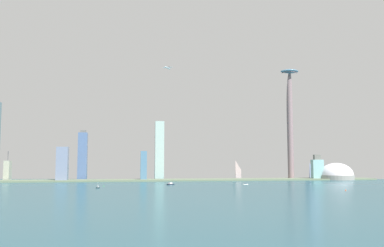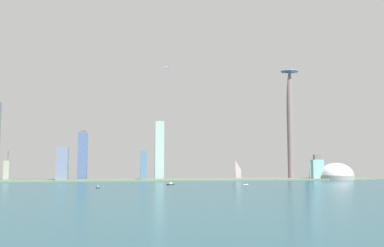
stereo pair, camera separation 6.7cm
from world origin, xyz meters
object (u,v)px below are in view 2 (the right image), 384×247
Objects in this scene: skyscraper_5 at (83,156)px; skyscraper_2 at (312,147)px; boat_2 at (170,184)px; airplane at (167,68)px; observation_tower at (290,104)px; skyscraper_9 at (317,169)px; stadium_dome at (336,175)px; skyscraper_4 at (159,150)px; skyscraper_3 at (144,166)px; boat_0 at (245,184)px; skyscraper_6 at (62,164)px; skyscraper_8 at (7,171)px; boat_1 at (98,187)px; channel_buoy_0 at (104,186)px; skyscraper_1 at (237,167)px; channel_buoy_1 at (346,190)px.

skyscraper_2 is at bearing -0.22° from skyscraper_5.
airplane is at bearing 45.54° from boat_2.
observation_tower reaches higher than skyscraper_9.
skyscraper_4 is at bearing 169.99° from stadium_dome.
observation_tower is 4.53× the size of stadium_dome.
skyscraper_3 is 6.60× the size of boat_0.
skyscraper_5 is 66.42m from skyscraper_6.
stadium_dome is 475.91m from airplane.
boat_1 is at bearing -51.70° from skyscraper_8.
channel_buoy_0 is (100.51, -180.94, -36.63)m from skyscraper_6.
skyscraper_4 is 9.15× the size of boat_2.
skyscraper_6 is at bearing -124.96° from skyscraper_5.
skyscraper_5 is 1.94× the size of skyscraper_9.
skyscraper_4 is 381.33m from skyscraper_9.
airplane is at bearing 7.82° from boat_1.
skyscraper_8 is at bearing -179.04° from skyscraper_5.
skyscraper_6 is 315.32m from airplane.
skyscraper_1 is 247.77m from boat_0.
skyscraper_2 reaches higher than skyscraper_8.
skyscraper_9 is at bearing -0.12° from skyscraper_6.
skyscraper_9 is at bearing 176.73° from stadium_dome.
skyscraper_9 is 31.63× the size of channel_buoy_0.
skyscraper_1 is at bearing 1.02° from skyscraper_4.
skyscraper_1 is 0.53× the size of skyscraper_4.
observation_tower is 3.22× the size of skyscraper_5.
skyscraper_3 is 2.96× the size of airplane.
observation_tower is 203.29m from stadium_dome.
boat_1 is (-316.44, -303.51, -26.60)m from skyscraper_1.
skyscraper_2 is at bearing -22.00° from boat_1.
channel_buoy_0 is at bearing -155.11° from skyscraper_2.
skyscraper_4 is at bearing 177.03° from skyscraper_2.
skyscraper_8 is at bearing 178.32° from observation_tower.
skyscraper_9 reaches higher than boat_2.
airplane reaches higher than channel_buoy_0.
boat_2 is (-412.99, -150.53, -8.65)m from stadium_dome.
boat_1 is at bearing -108.37° from skyscraper_3.
boat_1 is (-267.64, -62.10, 0.44)m from boat_0.
observation_tower is at bearing -20.46° from boat_1.
skyscraper_4 is 2.37× the size of skyscraper_9.
skyscraper_9 is at bearing -4.07° from skyscraper_8.
airplane is (-360.63, -9.32, 230.08)m from skyscraper_9.
channel_buoy_1 is at bearing -82.69° from skyscraper_1.
airplane is (226.88, -10.57, 218.72)m from skyscraper_6.
boat_1 is at bearing -2.36° from airplane.
channel_buoy_0 is (-487.00, -179.69, -25.27)m from skyscraper_9.
skyscraper_4 is at bearing 53.95° from skyscraper_3.
skyscraper_8 is 711.65m from channel_buoy_1.
skyscraper_9 is at bearing -2.38° from skyscraper_3.
skyscraper_9 is 2.63× the size of airplane.
skyscraper_9 is 281.48m from boat_0.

